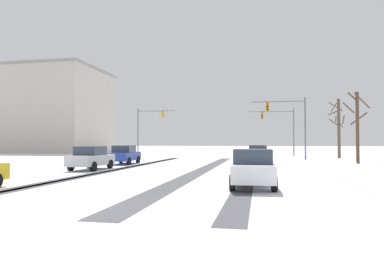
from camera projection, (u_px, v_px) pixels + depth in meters
ground_plane at (56, 208)px, 10.03m from camera, size 300.00×300.00×0.00m
wheel_track_left_lane at (122, 168)px, 25.24m from camera, size 0.77×32.36×0.01m
wheel_track_right_lane at (204, 169)px, 24.06m from camera, size 1.11×32.36×0.01m
wheel_track_center at (127, 168)px, 25.17m from camera, size 0.75×32.36×0.01m
wheel_track_oncoming at (250, 170)px, 23.46m from camera, size 0.82×32.36×0.01m
sidewalk_kerb_right at (361, 173)px, 20.73m from camera, size 4.00×32.36×0.12m
traffic_signal_far_left at (148, 124)px, 46.54m from camera, size 5.27×0.55×6.50m
traffic_signal_near_right at (290, 118)px, 35.24m from camera, size 5.48×0.52×6.50m
traffic_signal_far_right at (281, 124)px, 47.02m from camera, size 6.12×0.58×6.50m
car_dark_green_lead at (258, 154)px, 31.58m from camera, size 1.94×4.15×1.62m
car_blue_second at (125, 155)px, 29.89m from camera, size 1.98×4.17×1.62m
car_silver_third at (91, 158)px, 23.73m from camera, size 1.84×4.10×1.62m
car_white_fourth at (252, 168)px, 14.59m from camera, size 1.96×4.17×1.62m
bare_tree_sidewalk_mid at (357, 124)px, 30.38m from camera, size 2.07×2.06×6.40m
bare_tree_sidewalk_far at (339, 126)px, 40.61m from camera, size 1.76×2.33×7.03m
office_building_far_left_block at (30, 111)px, 65.25m from camera, size 27.95×15.79×15.48m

